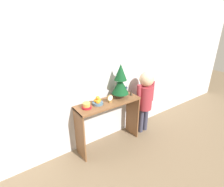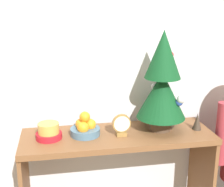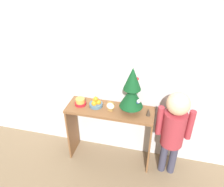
# 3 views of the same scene
# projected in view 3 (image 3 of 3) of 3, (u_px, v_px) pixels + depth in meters

# --- Properties ---
(ground_plane) EXTENTS (12.00, 12.00, 0.00)m
(ground_plane) POSITION_uv_depth(u_px,v_px,m) (107.00, 166.00, 2.77)
(ground_plane) COLOR #7A664C
(back_wall) EXTENTS (7.00, 0.05, 2.50)m
(back_wall) POSITION_uv_depth(u_px,v_px,m) (114.00, 63.00, 2.43)
(back_wall) COLOR silver
(back_wall) RESTS_ON ground_plane
(console_table) EXTENTS (1.02, 0.34, 0.77)m
(console_table) POSITION_uv_depth(u_px,v_px,m) (110.00, 122.00, 2.60)
(console_table) COLOR brown
(console_table) RESTS_ON ground_plane
(mini_tree) EXTENTS (0.26, 0.26, 0.54)m
(mini_tree) POSITION_uv_depth(u_px,v_px,m) (132.00, 91.00, 2.33)
(mini_tree) COLOR #4C3828
(mini_tree) RESTS_ON console_table
(fruit_bowl) EXTENTS (0.16, 0.16, 0.13)m
(fruit_bowl) POSITION_uv_depth(u_px,v_px,m) (96.00, 103.00, 2.53)
(fruit_bowl) COLOR #476B84
(fruit_bowl) RESTS_ON console_table
(singing_bowl) EXTENTS (0.13, 0.13, 0.08)m
(singing_bowl) POSITION_uv_depth(u_px,v_px,m) (80.00, 102.00, 2.56)
(singing_bowl) COLOR #AD1923
(singing_bowl) RESTS_ON console_table
(desk_clock) EXTENTS (0.10, 0.04, 0.12)m
(desk_clock) POSITION_uv_depth(u_px,v_px,m) (111.00, 106.00, 2.45)
(desk_clock) COLOR olive
(desk_clock) RESTS_ON console_table
(figurine) EXTENTS (0.05, 0.05, 0.09)m
(figurine) POSITION_uv_depth(u_px,v_px,m) (148.00, 112.00, 2.38)
(figurine) COLOR #382D23
(figurine) RESTS_ON console_table
(child_figure) EXTENTS (0.39, 0.25, 1.12)m
(child_figure) POSITION_uv_depth(u_px,v_px,m) (174.00, 126.00, 2.34)
(child_figure) COLOR #38384C
(child_figure) RESTS_ON ground_plane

